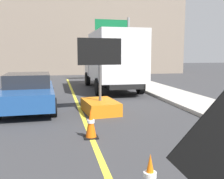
{
  "coord_description": "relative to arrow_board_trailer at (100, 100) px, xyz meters",
  "views": [
    {
      "loc": [
        -0.82,
        1.49,
        2.13
      ],
      "look_at": [
        0.25,
        6.55,
        1.43
      ],
      "focal_mm": 41.7,
      "sensor_mm": 36.0,
      "label": 1
    }
  ],
  "objects": [
    {
      "name": "lane_center_stripe",
      "position": [
        -0.69,
        -4.75,
        -0.48
      ],
      "size": [
        0.14,
        36.0,
        0.01
      ],
      "primitive_type": "cube",
      "color": "yellow",
      "rests_on": "ground"
    },
    {
      "name": "arrow_board_trailer",
      "position": [
        0.0,
        0.0,
        0.0
      ],
      "size": [
        1.6,
        1.91,
        2.7
      ],
      "color": "orange",
      "rests_on": "ground"
    },
    {
      "name": "box_truck",
      "position": [
        1.69,
        5.91,
        1.34
      ],
      "size": [
        2.63,
        7.11,
        3.37
      ],
      "color": "black",
      "rests_on": "ground"
    },
    {
      "name": "pickup_car",
      "position": [
        -2.64,
        1.2,
        0.22
      ],
      "size": [
        2.18,
        4.58,
        1.38
      ],
      "color": "navy",
      "rests_on": "ground"
    },
    {
      "name": "highway_guide_sign",
      "position": [
        3.33,
        11.05,
        2.94
      ],
      "size": [
        2.79,
        0.27,
        5.0
      ],
      "color": "gray",
      "rests_on": "ground"
    },
    {
      "name": "far_building_block",
      "position": [
        2.62,
        21.04,
        4.61
      ],
      "size": [
        19.39,
        6.83,
        10.18
      ],
      "primitive_type": "cube",
      "color": "gray",
      "rests_on": "ground"
    },
    {
      "name": "traffic_cone_near_sign",
      "position": [
        -0.24,
        -5.9,
        -0.12
      ],
      "size": [
        0.36,
        0.36,
        0.73
      ],
      "color": "black",
      "rests_on": "ground"
    },
    {
      "name": "traffic_cone_mid_lane",
      "position": [
        -0.7,
        -2.83,
        -0.1
      ],
      "size": [
        0.36,
        0.36,
        0.77
      ],
      "color": "black",
      "rests_on": "ground"
    }
  ]
}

